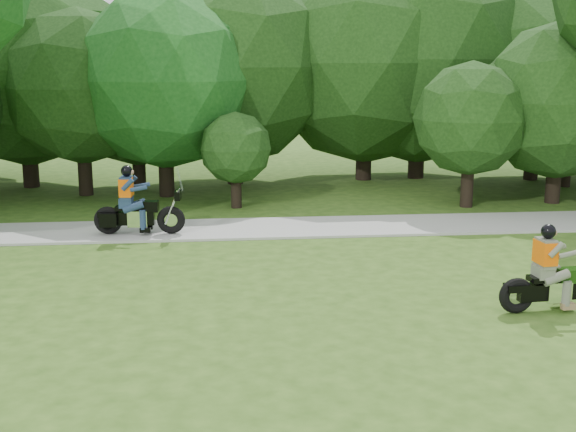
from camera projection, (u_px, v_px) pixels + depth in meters
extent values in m
plane|color=#2E5017|center=(389.00, 354.00, 10.38)|extent=(100.00, 100.00, 0.00)
cube|color=#A6A6A1|center=(314.00, 227.00, 18.15)|extent=(60.00, 2.20, 0.06)
cylinder|color=black|center=(567.00, 168.00, 23.98)|extent=(0.31, 0.31, 1.28)
sphere|color=#164F18|center=(570.00, 127.00, 23.70)|extent=(2.17, 2.17, 2.17)
cylinder|color=black|center=(139.00, 165.00, 23.65)|extent=(0.43, 0.43, 1.53)
sphere|color=black|center=(136.00, 96.00, 23.18)|extent=(4.54, 4.54, 4.54)
cylinder|color=black|center=(166.00, 167.00, 22.26)|extent=(0.47, 0.47, 1.80)
sphere|color=#164F18|center=(163.00, 80.00, 21.70)|extent=(5.42, 5.42, 5.42)
cylinder|color=black|center=(554.00, 178.00, 21.24)|extent=(0.43, 0.43, 1.51)
sphere|color=black|center=(560.00, 101.00, 20.77)|extent=(4.59, 4.59, 4.59)
cylinder|color=black|center=(235.00, 157.00, 24.54)|extent=(0.53, 0.53, 1.80)
sphere|color=black|center=(234.00, 67.00, 23.90)|extent=(6.56, 6.56, 6.56)
cylinder|color=black|center=(85.00, 167.00, 22.44)|extent=(0.44, 0.44, 1.80)
sphere|color=black|center=(80.00, 87.00, 21.92)|extent=(4.76, 4.76, 4.76)
cylinder|color=black|center=(416.00, 153.00, 25.74)|extent=(0.56, 0.56, 1.80)
sphere|color=black|center=(420.00, 59.00, 25.05)|extent=(7.28, 7.28, 7.28)
cylinder|color=black|center=(467.00, 181.00, 20.66)|extent=(0.36, 0.36, 1.47)
sphere|color=black|center=(471.00, 119.00, 20.28)|extent=(3.24, 3.24, 3.24)
cylinder|color=black|center=(30.00, 160.00, 23.89)|extent=(0.52, 0.52, 1.80)
sphere|color=black|center=(23.00, 69.00, 23.26)|extent=(6.35, 6.35, 6.35)
cylinder|color=black|center=(364.00, 154.00, 25.41)|extent=(0.55, 0.55, 1.80)
sphere|color=black|center=(366.00, 63.00, 24.74)|extent=(6.94, 6.94, 6.94)
cylinder|color=black|center=(236.00, 190.00, 20.57)|extent=(0.30, 0.30, 1.05)
sphere|color=black|center=(236.00, 148.00, 20.32)|extent=(2.05, 2.05, 2.05)
cylinder|color=black|center=(532.00, 154.00, 25.37)|extent=(0.49, 0.49, 1.80)
sphere|color=black|center=(538.00, 73.00, 24.78)|extent=(5.85, 5.85, 5.85)
torus|color=black|center=(516.00, 296.00, 11.98)|extent=(0.62, 0.22, 0.61)
cube|color=black|center=(548.00, 291.00, 12.07)|extent=(1.08, 0.29, 0.28)
cube|color=silver|center=(556.00, 291.00, 12.10)|extent=(0.44, 0.33, 0.35)
cube|color=black|center=(570.00, 275.00, 12.08)|extent=(0.47, 0.30, 0.23)
cube|color=black|center=(542.00, 279.00, 12.00)|extent=(0.47, 0.31, 0.09)
cube|color=#5F6653|center=(543.00, 271.00, 11.98)|extent=(0.29, 0.35, 0.21)
cube|color=#5F6653|center=(545.00, 253.00, 11.91)|extent=(0.25, 0.38, 0.49)
cube|color=#FF5E05|center=(545.00, 252.00, 11.91)|extent=(0.28, 0.42, 0.38)
sphere|color=black|center=(548.00, 231.00, 11.84)|extent=(0.24, 0.24, 0.24)
torus|color=black|center=(108.00, 220.00, 17.20)|extent=(0.69, 0.24, 0.68)
torus|color=black|center=(171.00, 220.00, 17.24)|extent=(0.69, 0.24, 0.68)
cube|color=black|center=(132.00, 218.00, 17.21)|extent=(1.09, 0.31, 0.31)
cube|color=silver|center=(138.00, 218.00, 17.21)|extent=(0.49, 0.36, 0.39)
cube|color=black|center=(148.00, 206.00, 17.16)|extent=(0.52, 0.32, 0.25)
cube|color=black|center=(126.00, 208.00, 17.15)|extent=(0.52, 0.34, 0.10)
cylinder|color=silver|center=(172.00, 206.00, 17.17)|extent=(0.39, 0.07, 0.87)
cylinder|color=silver|center=(178.00, 189.00, 17.09)|extent=(0.08, 0.62, 0.03)
cube|color=black|center=(108.00, 220.00, 16.98)|extent=(0.41, 0.14, 0.33)
cube|color=black|center=(112.00, 216.00, 17.40)|extent=(0.41, 0.14, 0.33)
cube|color=#1C314B|center=(126.00, 202.00, 17.12)|extent=(0.31, 0.39, 0.23)
cube|color=#1C314B|center=(126.00, 188.00, 17.05)|extent=(0.28, 0.42, 0.54)
cube|color=#FF5E05|center=(126.00, 187.00, 17.04)|extent=(0.31, 0.46, 0.43)
sphere|color=black|center=(127.00, 171.00, 16.96)|extent=(0.27, 0.27, 0.27)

